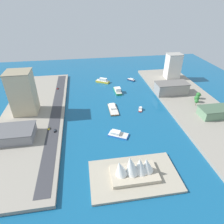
{
  "coord_description": "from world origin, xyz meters",
  "views": [
    {
      "loc": [
        36.44,
        199.93,
        121.47
      ],
      "look_at": [
        6.66,
        12.07,
        3.95
      ],
      "focal_mm": 31.1,
      "sensor_mm": 36.0,
      "label": 1
    }
  ],
  "objects_px": {
    "patrol_launch_navy": "(131,80)",
    "ferry_yellow_fast": "(103,81)",
    "barge_flat_brown": "(113,109)",
    "catamaran_blue": "(117,134)",
    "tugboat_red": "(140,109)",
    "taxi_yellow_cab": "(49,128)",
    "office_block_beige": "(23,93)",
    "carpark_squat_concrete": "(171,88)",
    "warehouse_low_gray": "(11,134)",
    "pickup_red": "(57,88)",
    "terminal_long_green": "(218,112)",
    "suv_black": "(55,131)",
    "opera_landmark": "(134,168)",
    "hotel_broad_white": "(173,66)",
    "traffic_light_waterfront": "(63,95)",
    "ferry_green_doubledeck": "(118,90)"
  },
  "relations": [
    {
      "from": "catamaran_blue",
      "to": "terminal_long_green",
      "type": "bearing_deg",
      "value": -173.65
    },
    {
      "from": "barge_flat_brown",
      "to": "taxi_yellow_cab",
      "type": "relative_size",
      "value": 6.45
    },
    {
      "from": "barge_flat_brown",
      "to": "catamaran_blue",
      "type": "xyz_separation_m",
      "value": [
        3.57,
        50.01,
        0.28
      ]
    },
    {
      "from": "traffic_light_waterfront",
      "to": "carpark_squat_concrete",
      "type": "bearing_deg",
      "value": 176.66
    },
    {
      "from": "carpark_squat_concrete",
      "to": "opera_landmark",
      "type": "xyz_separation_m",
      "value": [
        85.05,
        127.9,
        -1.51
      ]
    },
    {
      "from": "opera_landmark",
      "to": "warehouse_low_gray",
      "type": "bearing_deg",
      "value": -29.86
    },
    {
      "from": "patrol_launch_navy",
      "to": "taxi_yellow_cab",
      "type": "relative_size",
      "value": 2.7
    },
    {
      "from": "warehouse_low_gray",
      "to": "carpark_squat_concrete",
      "type": "distance_m",
      "value": 200.35
    },
    {
      "from": "catamaran_blue",
      "to": "warehouse_low_gray",
      "type": "xyz_separation_m",
      "value": [
        100.13,
        -6.8,
        6.98
      ]
    },
    {
      "from": "suv_black",
      "to": "pickup_red",
      "type": "xyz_separation_m",
      "value": [
        5.5,
        -102.14,
        0.1
      ]
    },
    {
      "from": "ferry_green_doubledeck",
      "to": "taxi_yellow_cab",
      "type": "height_order",
      "value": "ferry_green_doubledeck"
    },
    {
      "from": "tugboat_red",
      "to": "suv_black",
      "type": "relative_size",
      "value": 2.21
    },
    {
      "from": "barge_flat_brown",
      "to": "tugboat_red",
      "type": "bearing_deg",
      "value": 168.51
    },
    {
      "from": "opera_landmark",
      "to": "hotel_broad_white",
      "type": "bearing_deg",
      "value": -121.0
    },
    {
      "from": "patrol_launch_navy",
      "to": "opera_landmark",
      "type": "bearing_deg",
      "value": 76.77
    },
    {
      "from": "taxi_yellow_cab",
      "to": "opera_landmark",
      "type": "height_order",
      "value": "opera_landmark"
    },
    {
      "from": "hotel_broad_white",
      "to": "suv_black",
      "type": "xyz_separation_m",
      "value": [
        173.86,
        118.03,
        -18.38
      ]
    },
    {
      "from": "warehouse_low_gray",
      "to": "hotel_broad_white",
      "type": "bearing_deg",
      "value": -149.96
    },
    {
      "from": "tugboat_red",
      "to": "catamaran_blue",
      "type": "bearing_deg",
      "value": 50.2
    },
    {
      "from": "catamaran_blue",
      "to": "terminal_long_green",
      "type": "height_order",
      "value": "terminal_long_green"
    },
    {
      "from": "terminal_long_green",
      "to": "pickup_red",
      "type": "xyz_separation_m",
      "value": [
        182.78,
        -100.95,
        -4.3
      ]
    },
    {
      "from": "barge_flat_brown",
      "to": "traffic_light_waterfront",
      "type": "xyz_separation_m",
      "value": [
        59.91,
        -33.88,
        6.41
      ]
    },
    {
      "from": "barge_flat_brown",
      "to": "pickup_red",
      "type": "bearing_deg",
      "value": -42.18
    },
    {
      "from": "traffic_light_waterfront",
      "to": "opera_landmark",
      "type": "relative_size",
      "value": 0.18
    },
    {
      "from": "terminal_long_green",
      "to": "office_block_beige",
      "type": "xyz_separation_m",
      "value": [
        212.0,
        -41.99,
        19.18
      ]
    },
    {
      "from": "office_block_beige",
      "to": "opera_landmark",
      "type": "xyz_separation_m",
      "value": [
        -99.1,
        107.31,
        -18.29
      ]
    },
    {
      "from": "hotel_broad_white",
      "to": "tugboat_red",
      "type": "bearing_deg",
      "value": 48.52
    },
    {
      "from": "ferry_yellow_fast",
      "to": "suv_black",
      "type": "bearing_deg",
      "value": 63.19
    },
    {
      "from": "catamaran_blue",
      "to": "taxi_yellow_cab",
      "type": "bearing_deg",
      "value": -13.9
    },
    {
      "from": "suv_black",
      "to": "warehouse_low_gray",
      "type": "bearing_deg",
      "value": 7.21
    },
    {
      "from": "pickup_red",
      "to": "opera_landmark",
      "type": "height_order",
      "value": "opera_landmark"
    },
    {
      "from": "ferry_yellow_fast",
      "to": "taxi_yellow_cab",
      "type": "height_order",
      "value": "ferry_yellow_fast"
    },
    {
      "from": "barge_flat_brown",
      "to": "office_block_beige",
      "type": "relative_size",
      "value": 0.59
    },
    {
      "from": "hotel_broad_white",
      "to": "traffic_light_waterfront",
      "type": "xyz_separation_m",
      "value": [
        168.82,
        45.84,
        -14.89
      ]
    },
    {
      "from": "catamaran_blue",
      "to": "terminal_long_green",
      "type": "distance_m",
      "value": 116.84
    },
    {
      "from": "patrol_launch_navy",
      "to": "pickup_red",
      "type": "relative_size",
      "value": 2.72
    },
    {
      "from": "ferry_yellow_fast",
      "to": "terminal_long_green",
      "type": "bearing_deg",
      "value": 133.23
    },
    {
      "from": "hotel_broad_white",
      "to": "office_block_beige",
      "type": "bearing_deg",
      "value": 19.74
    },
    {
      "from": "patrol_launch_navy",
      "to": "ferry_yellow_fast",
      "type": "height_order",
      "value": "ferry_yellow_fast"
    },
    {
      "from": "catamaran_blue",
      "to": "office_block_beige",
      "type": "xyz_separation_m",
      "value": [
        96.09,
        -54.89,
        26.22
      ]
    },
    {
      "from": "catamaran_blue",
      "to": "pickup_red",
      "type": "distance_m",
      "value": 132.07
    },
    {
      "from": "barge_flat_brown",
      "to": "opera_landmark",
      "type": "relative_size",
      "value": 0.8
    },
    {
      "from": "tugboat_red",
      "to": "ferry_green_doubledeck",
      "type": "distance_m",
      "value": 56.55
    },
    {
      "from": "ferry_green_doubledeck",
      "to": "traffic_light_waterfront",
      "type": "xyz_separation_m",
      "value": [
        74.4,
        13.06,
        5.02
      ]
    },
    {
      "from": "tugboat_red",
      "to": "ferry_yellow_fast",
      "type": "relative_size",
      "value": 0.49
    },
    {
      "from": "tugboat_red",
      "to": "ferry_yellow_fast",
      "type": "height_order",
      "value": "ferry_yellow_fast"
    },
    {
      "from": "patrol_launch_navy",
      "to": "traffic_light_waterfront",
      "type": "bearing_deg",
      "value": 26.6
    },
    {
      "from": "carpark_squat_concrete",
      "to": "office_block_beige",
      "type": "bearing_deg",
      "value": 6.38
    },
    {
      "from": "traffic_light_waterfront",
      "to": "pickup_red",
      "type": "bearing_deg",
      "value": -70.63
    },
    {
      "from": "ferry_yellow_fast",
      "to": "pickup_red",
      "type": "relative_size",
      "value": 5.04
    }
  ]
}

